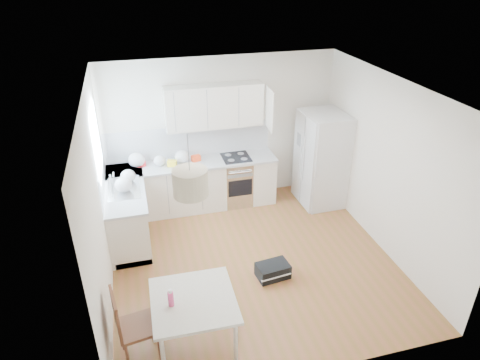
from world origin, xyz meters
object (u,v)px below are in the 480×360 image
Objects in this scene: refrigerator at (322,159)px; gym_bag at (273,270)px; dining_chair at (138,325)px; dining_table at (194,305)px.

gym_bag is at bearing -131.58° from refrigerator.
dining_chair is 2.19m from gym_bag.
refrigerator reaches higher than gym_bag.
gym_bag is at bearing 37.70° from dining_table.
refrigerator is at bearing 45.86° from dining_table.
dining_chair is 2.16× the size of gym_bag.
refrigerator is 1.74× the size of dining_chair.
gym_bag is at bearing 16.67° from dining_chair.
dining_table is 2.09× the size of gym_bag.
dining_chair reaches higher than dining_table.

